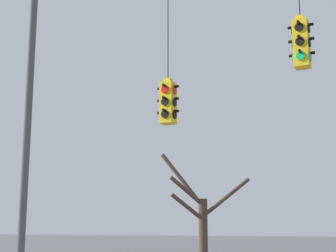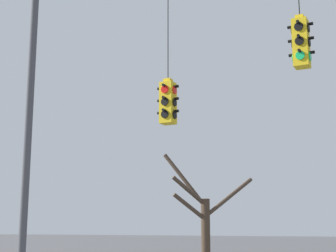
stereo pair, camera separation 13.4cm
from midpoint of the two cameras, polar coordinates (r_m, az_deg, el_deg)
name	(u,v)px [view 2 (the right image)]	position (r m, az deg, el deg)	size (l,w,h in m)	color
utility_pole_left	(28,130)	(15.28, -14.98, -0.41)	(0.22, 0.22, 9.13)	#4C4C51
traffic_light_near_right_pole	(168,102)	(12.92, 0.30, 2.71)	(0.58, 0.58, 3.91)	yellow
traffic_light_over_intersection	(301,42)	(12.21, 14.83, 8.96)	(0.58, 0.58, 2.87)	yellow
bare_tree	(204,218)	(22.22, 4.13, -10.16)	(3.44, 3.06, 5.01)	#423326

